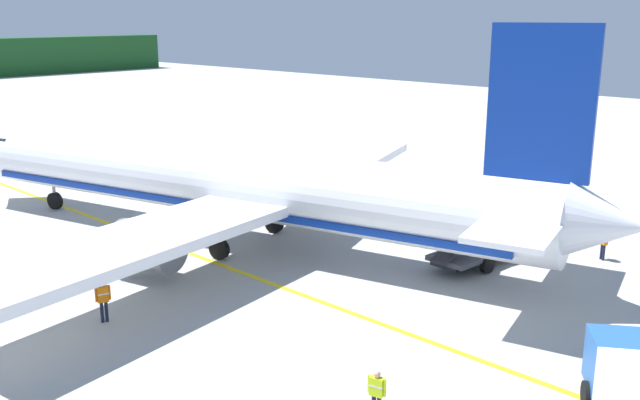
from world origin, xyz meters
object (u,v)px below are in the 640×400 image
(airliner_foreground, at_px, (233,183))
(crew_marshaller, at_px, (604,241))
(crew_loader_right, at_px, (377,391))
(service_truck_baggage, at_px, (492,237))
(crew_loader_left, at_px, (103,298))

(airliner_foreground, distance_m, crew_marshaller, 19.59)
(airliner_foreground, xyz_separation_m, crew_marshaller, (11.09, -15.97, -2.40))
(airliner_foreground, height_order, crew_loader_right, airliner_foreground)
(airliner_foreground, relative_size, service_truck_baggage, 6.31)
(service_truck_baggage, bearing_deg, crew_loader_left, 156.80)
(crew_marshaller, relative_size, crew_loader_right, 1.01)
(crew_loader_left, xyz_separation_m, crew_loader_right, (1.97, -12.64, -0.08))
(service_truck_baggage, relative_size, crew_loader_left, 3.66)
(crew_marshaller, xyz_separation_m, crew_loader_left, (-21.47, 11.90, 0.06))
(airliner_foreground, bearing_deg, crew_loader_right, -116.72)
(airliner_foreground, distance_m, crew_loader_right, 18.87)
(airliner_foreground, xyz_separation_m, crew_loader_right, (-8.42, -16.72, -2.41))
(airliner_foreground, bearing_deg, crew_marshaller, -55.24)
(crew_loader_left, relative_size, crew_loader_right, 1.07)
(crew_marshaller, bearing_deg, service_truck_baggage, 130.91)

